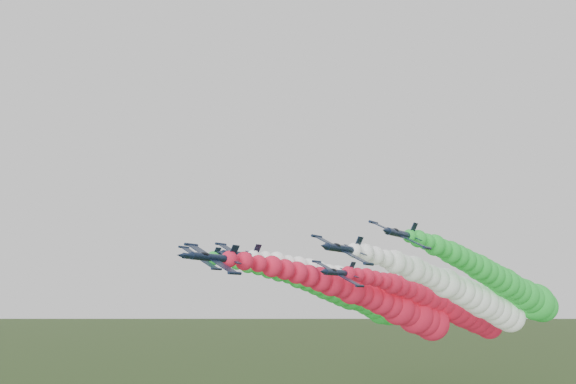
% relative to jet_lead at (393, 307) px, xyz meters
% --- Properties ---
extents(jet_lead, '(14.34, 79.81, 17.67)m').
position_rel_jet_lead_xyz_m(jet_lead, '(0.00, 0.00, 0.00)').
color(jet_lead, '#111C34').
rests_on(jet_lead, ground).
extents(jet_inner_left, '(13.90, 79.36, 17.23)m').
position_rel_jet_lead_xyz_m(jet_inner_left, '(-6.40, 13.15, 1.69)').
color(jet_inner_left, '#111C34').
rests_on(jet_inner_left, ground).
extents(jet_inner_right, '(13.75, 79.22, 17.08)m').
position_rel_jet_lead_xyz_m(jet_inner_right, '(14.64, 8.88, 1.83)').
color(jet_inner_right, '#111C34').
rests_on(jet_inner_right, ground).
extents(jet_outer_left, '(13.76, 79.22, 17.09)m').
position_rel_jet_lead_xyz_m(jet_outer_left, '(-18.85, 14.44, 2.44)').
color(jet_outer_left, '#111C34').
rests_on(jet_outer_left, ground).
extents(jet_outer_right, '(14.04, 79.50, 17.37)m').
position_rel_jet_lead_xyz_m(jet_outer_right, '(20.58, 17.94, 3.97)').
color(jet_outer_right, '#111C34').
rests_on(jet_outer_right, ground).
extents(jet_trail, '(13.77, 79.24, 17.10)m').
position_rel_jet_lead_xyz_m(jet_trail, '(5.72, 23.34, -0.82)').
color(jet_trail, '#111C34').
rests_on(jet_trail, ground).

